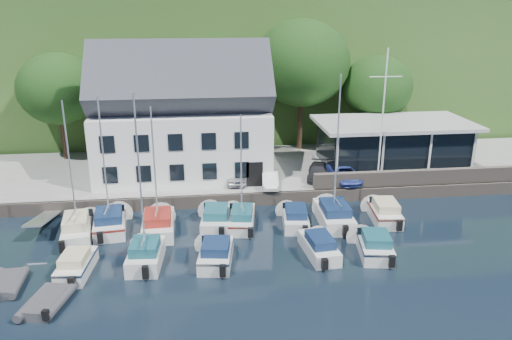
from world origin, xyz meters
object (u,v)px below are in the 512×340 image
object	(u,v)px
boat_r1_2	(154,167)
boat_r1_5	(295,215)
boat_r1_3	(216,216)
boat_r2_4	(375,243)
car_blue	(344,173)
boat_r2_3	(319,244)
flagpole	(382,118)
boat_r1_6	(337,158)
dinghy_0	(6,282)
car_white	(270,179)
boat_r1_4	(241,169)
boat_r1_1	(104,165)
car_silver	(236,174)
club_pavilion	(392,144)
boat_r2_1	(141,189)
boat_r2_2	(216,251)
harbor_building	(183,123)
boat_r2_0	(76,262)
boat_r1_0	(70,168)
boat_r1_7	(384,210)
car_dgrey	(318,172)
dinghy_1	(47,300)

from	to	relation	value
boat_r1_2	boat_r1_5	bearing A→B (deg)	-0.86
boat_r1_3	boat_r2_4	bearing A→B (deg)	-22.26
car_blue	boat_r2_3	world-z (taller)	car_blue
car_blue	boat_r1_5	size ratio (longest dim) A/B	0.68
flagpole	boat_r1_2	world-z (taller)	flagpole
boat_r1_6	dinghy_0	distance (m)	21.31
car_white	boat_r1_4	distance (m)	6.12
boat_r1_1	boat_r1_3	bearing A→B (deg)	-7.58
dinghy_0	boat_r1_2	bearing A→B (deg)	35.41
boat_r2_4	dinghy_0	xyz separation A→B (m)	(-21.19, -1.42, -0.37)
boat_r1_5	car_silver	bearing A→B (deg)	125.86
club_pavilion	boat_r2_1	distance (m)	24.14
boat_r1_2	boat_r2_2	bearing A→B (deg)	-53.10
boat_r1_5	harbor_building	bearing A→B (deg)	136.55
boat_r1_5	boat_r1_6	distance (m)	4.93
boat_r2_0	boat_r2_1	bearing A→B (deg)	13.81
boat_r1_0	boat_r1_7	distance (m)	21.48
club_pavilion	boat_r1_2	bearing A→B (deg)	-155.73
boat_r2_3	dinghy_0	xyz separation A→B (m)	(-17.78, -1.78, -0.32)
boat_r2_1	boat_r2_2	bearing A→B (deg)	0.33
car_dgrey	boat_r1_4	world-z (taller)	boat_r1_4
boat_r2_0	dinghy_1	size ratio (longest dim) A/B	1.58
boat_r1_0	boat_r1_3	size ratio (longest dim) A/B	1.64
car_white	car_blue	distance (m)	6.16
boat_r1_7	car_silver	bearing A→B (deg)	153.27
car_silver	boat_r1_0	world-z (taller)	boat_r1_0
car_blue	dinghy_0	distance (m)	25.29
car_dgrey	boat_r1_0	size ratio (longest dim) A/B	0.41
car_silver	boat_r1_3	size ratio (longest dim) A/B	0.66
boat_r1_5	boat_r2_0	world-z (taller)	boat_r1_5
harbor_building	boat_r1_5	xyz separation A→B (m)	(7.73, -9.27, -4.67)
car_silver	car_dgrey	bearing A→B (deg)	1.34
boat_r2_1	boat_r2_2	xyz separation A→B (m)	(4.13, -0.29, -4.06)
boat_r1_0	boat_r1_2	bearing A→B (deg)	-7.30
car_white	dinghy_1	distance (m)	19.11
boat_r1_4	boat_r1_7	size ratio (longest dim) A/B	1.40
car_dgrey	boat_r1_6	distance (m)	7.38
boat_r2_1	boat_r2_2	size ratio (longest dim) A/B	1.81
boat_r2_4	harbor_building	bearing A→B (deg)	139.03
harbor_building	car_dgrey	xyz separation A→B (m)	(10.89, -2.70, -3.78)
car_silver	dinghy_1	distance (m)	18.44
boat_r1_7	boat_r2_2	world-z (taller)	boat_r1_7
car_dgrey	boat_r1_5	bearing A→B (deg)	-98.66
boat_r1_0	boat_r1_2	world-z (taller)	boat_r1_0
car_silver	boat_r1_7	distance (m)	12.03
boat_r1_0	boat_r2_2	size ratio (longest dim) A/B	1.82
boat_r1_0	boat_r1_2	size ratio (longest dim) A/B	1.04
car_white	boat_r1_3	bearing A→B (deg)	-127.84
boat_r2_1	club_pavilion	bearing A→B (deg)	37.67
car_silver	dinghy_0	size ratio (longest dim) A/B	1.27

